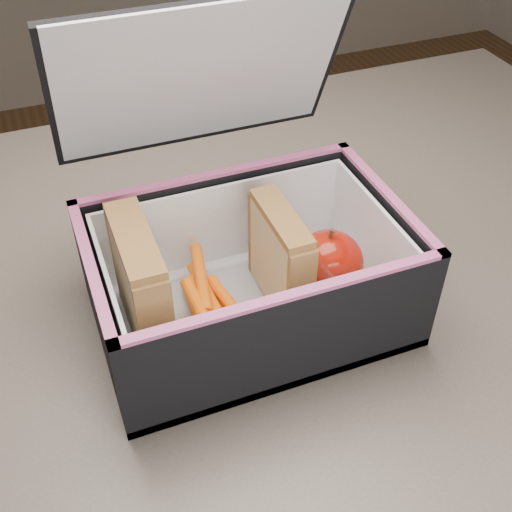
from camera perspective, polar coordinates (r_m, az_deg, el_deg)
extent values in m
cube|color=#63584D|center=(0.65, -2.60, -3.96)|extent=(1.20, 0.80, 0.03)
cube|color=#382D26|center=(1.34, 15.44, 0.64)|extent=(0.05, 0.05, 0.72)
cube|color=black|center=(0.60, -5.15, 15.48)|extent=(0.27, 0.08, 0.16)
cube|color=tan|center=(0.55, -10.96, -3.24)|extent=(0.01, 0.10, 0.11)
cube|color=#D16A6F|center=(0.55, -10.04, -3.34)|extent=(0.01, 0.10, 0.10)
cube|color=tan|center=(0.55, -9.21, -2.80)|extent=(0.01, 0.10, 0.11)
cube|color=brown|center=(0.51, -10.81, 1.52)|extent=(0.03, 0.10, 0.01)
cube|color=tan|center=(0.57, 1.47, -0.60)|extent=(0.01, 0.09, 0.09)
cube|color=#D16A6F|center=(0.58, 2.14, -0.70)|extent=(0.01, 0.08, 0.09)
cube|color=tan|center=(0.58, 2.84, -0.25)|extent=(0.01, 0.09, 0.09)
cube|color=brown|center=(0.55, 2.28, 3.44)|extent=(0.02, 0.09, 0.01)
cylinder|color=#EB5D05|center=(0.59, -5.11, -5.11)|extent=(0.01, 0.09, 0.01)
cylinder|color=#EB5D05|center=(0.59, -4.25, -3.59)|extent=(0.01, 0.09, 0.01)
cylinder|color=#EB5D05|center=(0.59, -4.91, -1.93)|extent=(0.03, 0.09, 0.01)
cylinder|color=#EB5D05|center=(0.59, -2.73, -4.92)|extent=(0.02, 0.09, 0.01)
cylinder|color=#EB5D05|center=(0.57, -4.53, -4.88)|extent=(0.01, 0.09, 0.01)
cylinder|color=#EB5D05|center=(0.55, -4.72, -5.26)|extent=(0.01, 0.09, 0.01)
cylinder|color=#EB5D05|center=(0.57, -2.56, -7.13)|extent=(0.02, 0.09, 0.01)
cylinder|color=#EB5D05|center=(0.57, -2.01, -4.73)|extent=(0.02, 0.09, 0.01)
cube|color=white|center=(0.63, 6.33, -2.38)|extent=(0.09, 0.10, 0.01)
ellipsoid|color=maroon|center=(0.60, 6.47, -0.58)|extent=(0.09, 0.09, 0.06)
cylinder|color=#4B2C1B|center=(0.57, 6.71, 1.96)|extent=(0.01, 0.01, 0.01)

